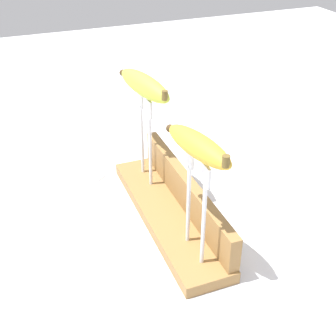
{
  "coord_description": "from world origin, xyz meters",
  "views": [
    {
      "loc": [
        0.69,
        -0.27,
        0.58
      ],
      "look_at": [
        0.0,
        0.0,
        0.12
      ],
      "focal_mm": 48.76,
      "sensor_mm": 36.0,
      "label": 1
    }
  ],
  "objects": [
    {
      "name": "banana_raised_left",
      "position": [
        -0.13,
        -0.0,
        0.24
      ],
      "size": [
        0.19,
        0.07,
        0.04
      ],
      "color": "#B2C138",
      "rests_on": "fork_stand_left"
    },
    {
      "name": "fork_stand_right",
      "position": [
        0.13,
        -0.0,
        0.14
      ],
      "size": [
        0.09,
        0.01,
        0.2
      ],
      "color": "silver",
      "rests_on": "wooden_board"
    },
    {
      "name": "wooden_board",
      "position": [
        0.0,
        0.0,
        0.01
      ],
      "size": [
        0.42,
        0.1,
        0.02
      ],
      "primitive_type": "cube",
      "color": "olive",
      "rests_on": "ground"
    },
    {
      "name": "banana_raised_right",
      "position": [
        0.13,
        -0.0,
        0.24
      ],
      "size": [
        0.16,
        0.07,
        0.04
      ],
      "color": "gold",
      "rests_on": "fork_stand_right"
    },
    {
      "name": "ground_plane",
      "position": [
        0.0,
        0.0,
        0.0
      ],
      "size": [
        3.0,
        3.0,
        0.0
      ],
      "primitive_type": "plane",
      "color": "silver"
    },
    {
      "name": "fork_fallen_far",
      "position": [
        -0.26,
        -0.13,
        0.0
      ],
      "size": [
        0.17,
        0.12,
        0.01
      ],
      "color": "silver",
      "rests_on": "ground"
    },
    {
      "name": "board_backstop",
      "position": [
        0.0,
        0.04,
        0.06
      ],
      "size": [
        0.41,
        0.02,
        0.07
      ],
      "primitive_type": "cube",
      "color": "olive",
      "rests_on": "wooden_board"
    },
    {
      "name": "fork_stand_left",
      "position": [
        -0.13,
        -0.0,
        0.14
      ],
      "size": [
        0.08,
        0.01,
        0.2
      ],
      "color": "silver",
      "rests_on": "wooden_board"
    }
  ]
}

